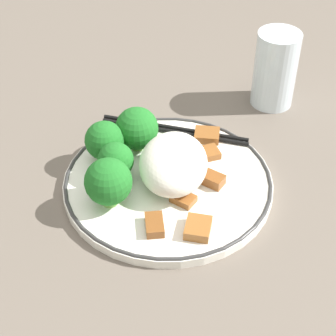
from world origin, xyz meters
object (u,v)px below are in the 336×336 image
Objects in this scene: broccoli_back_center at (105,141)px; drinking_glass at (275,69)px; broccoli_back_left at (137,129)px; broccoli_mid_left at (108,182)px; plate at (168,182)px; broccoli_back_right at (116,161)px; chopsticks at (174,130)px.

drinking_glass is at bearing 126.96° from broccoli_back_center.
broccoli_mid_left reaches higher than broccoli_back_left.
plate is 4.75× the size of broccoli_back_center.
broccoli_back_left is 1.20× the size of broccoli_back_right.
broccoli_back_left is 0.11m from broccoli_mid_left.
broccoli_mid_left is (0.08, 0.02, 0.00)m from broccoli_back_center.
broccoli_back_center is 0.08m from broccoli_mid_left.
drinking_glass reaches higher than broccoli_back_center.
broccoli_back_left is 0.96× the size of broccoli_mid_left.
chopsticks reaches higher than plate.
broccoli_back_center is 0.28m from drinking_glass.
broccoli_back_center is 1.10× the size of broccoli_back_right.
broccoli_back_right is 0.44× the size of drinking_glass.
plate is 1.27× the size of chopsticks.
broccoli_back_right is at bearing -16.64° from broccoli_back_left.
broccoli_back_center is at bearing -55.60° from broccoli_back_left.
broccoli_mid_left reaches higher than chopsticks.
drinking_glass reaches higher than broccoli_back_left.
broccoli_back_left is 0.53× the size of drinking_glass.
broccoli_back_center is at bearing -166.78° from broccoli_mid_left.
broccoli_mid_left is at bearing 13.22° from broccoli_back_center.
broccoli_back_left is at bearing -52.54° from drinking_glass.
plate is at bearing 125.38° from broccoli_mid_left.
plate is at bearing -34.41° from drinking_glass.
drinking_glass reaches higher than chopsticks.
drinking_glass is (-0.14, 0.19, 0.01)m from broccoli_back_left.
broccoli_back_right is 0.80× the size of broccoli_mid_left.
plate is 0.25m from drinking_glass.
broccoli_back_left is 0.29× the size of chopsticks.
broccoli_back_right is (0.04, 0.02, -0.00)m from broccoli_back_center.
broccoli_back_center is 0.48× the size of drinking_glass.
chopsticks is at bearing 130.17° from broccoli_back_left.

